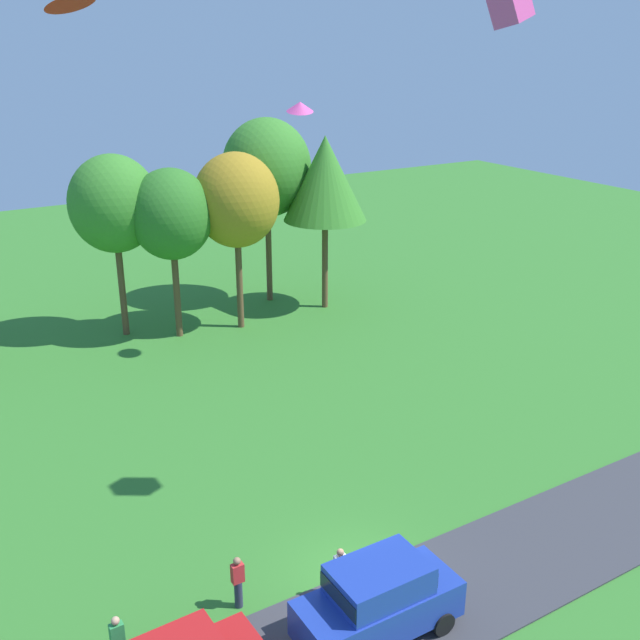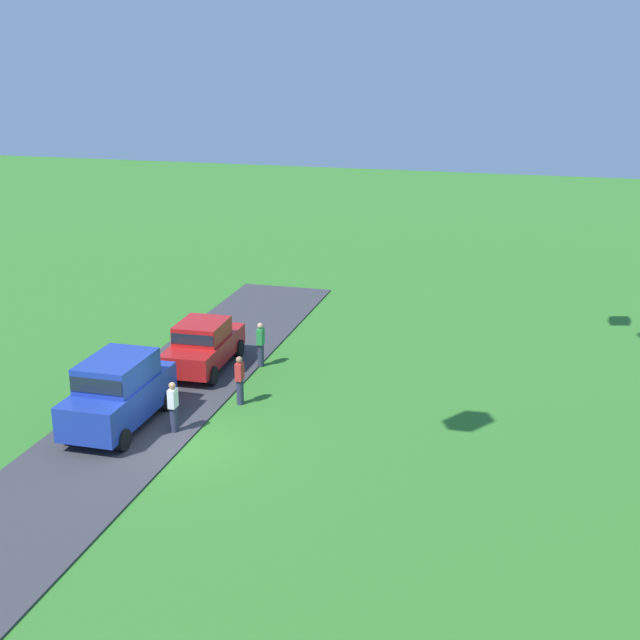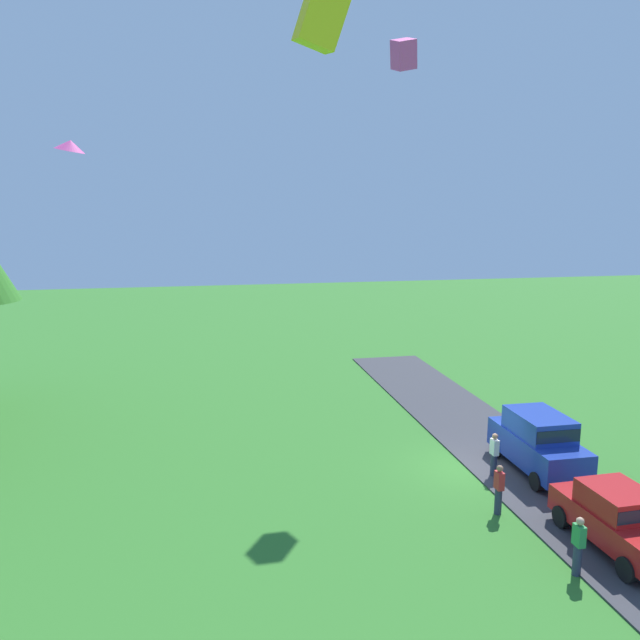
% 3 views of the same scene
% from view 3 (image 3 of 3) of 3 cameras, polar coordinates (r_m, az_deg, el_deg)
% --- Properties ---
extents(ground_plane, '(120.00, 120.00, 0.00)m').
position_cam_3_polar(ground_plane, '(25.64, 13.60, -13.07)').
color(ground_plane, '#337528').
extents(pavement_strip, '(36.00, 4.40, 0.06)m').
position_cam_3_polar(pavement_strip, '(26.52, 17.73, -12.41)').
color(pavement_strip, '#38383D').
rests_on(pavement_strip, ground).
extents(car_sedan_mid_row, '(4.45, 2.05, 1.84)m').
position_cam_3_polar(car_sedan_mid_row, '(21.20, 25.60, -15.93)').
color(car_sedan_mid_row, red).
rests_on(car_sedan_mid_row, ground).
extents(car_suv_far_end, '(4.61, 2.07, 2.28)m').
position_cam_3_polar(car_suv_far_end, '(25.58, 19.33, -10.31)').
color(car_suv_far_end, '#1E389E').
rests_on(car_suv_far_end, ground).
extents(person_on_lawn, '(0.36, 0.24, 1.71)m').
position_cam_3_polar(person_on_lawn, '(19.56, 22.54, -18.51)').
color(person_on_lawn, '#2D334C').
rests_on(person_on_lawn, ground).
extents(person_watching_sky, '(0.36, 0.24, 1.71)m').
position_cam_3_polar(person_watching_sky, '(22.11, 16.03, -14.64)').
color(person_watching_sky, '#2D334C').
rests_on(person_watching_sky, ground).
extents(person_beside_suv, '(0.36, 0.24, 1.71)m').
position_cam_3_polar(person_beside_suv, '(24.84, 15.63, -11.77)').
color(person_beside_suv, '#2D334C').
rests_on(person_beside_suv, ground).
extents(kite_box_near_flag, '(0.96, 1.07, 1.34)m').
position_cam_3_polar(kite_box_near_flag, '(13.57, 0.09, 25.83)').
color(kite_box_near_flag, yellow).
extents(kite_box_mid_center, '(1.30, 1.18, 1.53)m').
position_cam_3_polar(kite_box_mid_center, '(29.14, 7.65, 22.94)').
color(kite_box_mid_center, '#EA4C9E').
extents(kite_delta_low_drifter, '(1.67, 1.70, 0.68)m').
position_cam_3_polar(kite_delta_low_drifter, '(28.71, -21.89, 14.59)').
color(kite_delta_low_drifter, '#EA4C9E').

